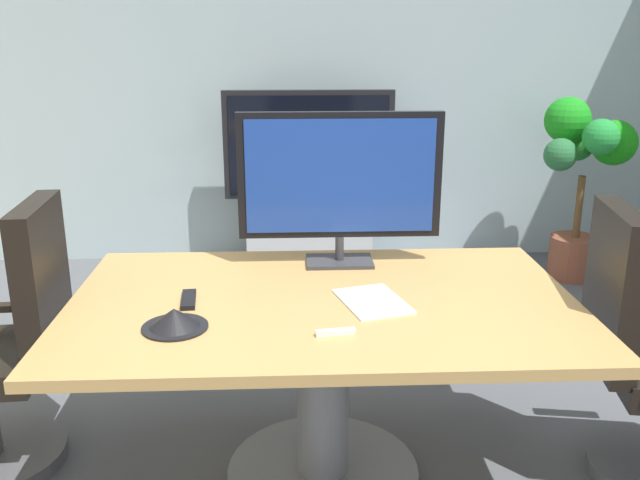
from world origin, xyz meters
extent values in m
cube|color=#9EB2B7|center=(0.00, 2.91, 1.36)|extent=(5.22, 0.10, 2.72)
cube|color=#B2894C|center=(-0.12, 0.08, 0.73)|extent=(1.86, 1.16, 0.04)
cylinder|color=slate|center=(-0.12, 0.08, 0.36)|extent=(0.20, 0.20, 0.71)
cylinder|color=slate|center=(-0.12, 0.08, 0.01)|extent=(0.76, 0.76, 0.03)
cube|color=black|center=(-1.18, 0.23, 0.79)|extent=(0.12, 0.46, 0.60)
cube|color=black|center=(-1.45, 0.47, 0.58)|extent=(0.28, 0.07, 0.03)
cube|color=black|center=(0.95, 0.04, 0.79)|extent=(0.16, 0.46, 0.60)
cube|color=#333338|center=(-0.03, 0.48, 0.76)|extent=(0.28, 0.18, 0.02)
cylinder|color=#333338|center=(-0.03, 0.48, 0.82)|extent=(0.04, 0.04, 0.10)
cube|color=black|center=(-0.03, 0.49, 1.13)|extent=(0.84, 0.04, 0.52)
cube|color=navy|center=(-0.03, 0.47, 1.13)|extent=(0.77, 0.01, 0.47)
cube|color=#B7BABC|center=(-0.09, 2.56, 0.28)|extent=(0.90, 0.36, 0.55)
cube|color=black|center=(-0.09, 2.54, 0.93)|extent=(1.20, 0.06, 0.76)
cube|color=black|center=(-0.09, 2.50, 0.93)|extent=(1.12, 0.01, 0.69)
cylinder|color=brown|center=(1.79, 2.29, 0.15)|extent=(0.34, 0.34, 0.30)
cylinder|color=brown|center=(1.79, 2.29, 0.52)|extent=(0.05, 0.05, 0.44)
sphere|color=#188C14|center=(1.98, 2.28, 0.97)|extent=(0.31, 0.31, 0.31)
sphere|color=#217825|center=(1.80, 2.45, 0.94)|extent=(0.24, 0.24, 0.24)
sphere|color=#1B911C|center=(1.69, 2.39, 1.11)|extent=(0.32, 0.32, 0.32)
sphere|color=#276737|center=(1.59, 2.21, 0.90)|extent=(0.22, 0.22, 0.22)
sphere|color=#218F36|center=(1.81, 2.11, 1.04)|extent=(0.24, 0.24, 0.24)
cone|color=black|center=(-0.62, -0.16, 0.79)|extent=(0.19, 0.19, 0.07)
cylinder|color=black|center=(-0.62, -0.16, 0.76)|extent=(0.22, 0.22, 0.01)
cube|color=black|center=(-0.61, 0.07, 0.76)|extent=(0.07, 0.17, 0.02)
cube|color=silver|center=(-0.09, -0.23, 0.76)|extent=(0.13, 0.04, 0.02)
cube|color=white|center=(0.06, 0.04, 0.76)|extent=(0.28, 0.35, 0.01)
camera|label=1|loc=(-0.24, -2.25, 1.69)|focal=38.27mm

